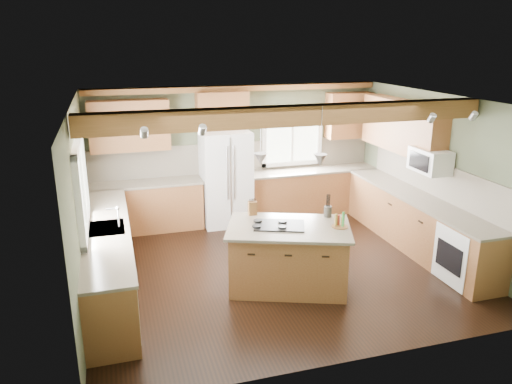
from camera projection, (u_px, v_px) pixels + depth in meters
name	position (u px, v px, depth m)	size (l,w,h in m)	color
floor	(276.00, 267.00, 7.83)	(5.60, 5.60, 0.00)	black
ceiling	(279.00, 100.00, 7.06)	(5.60, 5.60, 0.00)	silver
wall_back	(236.00, 152.00, 9.74)	(5.60, 5.60, 0.00)	#495039
wall_left	(80.00, 205.00, 6.69)	(5.00, 5.00, 0.00)	#495039
wall_right	(438.00, 174.00, 8.21)	(5.00, 5.00, 0.00)	#495039
ceiling_beam	(294.00, 116.00, 6.53)	(5.55, 0.26, 0.26)	brown
soffit_trim	(237.00, 88.00, 9.28)	(5.55, 0.20, 0.10)	brown
backsplash_back	(236.00, 157.00, 9.75)	(5.58, 0.03, 0.58)	brown
backsplash_right	(435.00, 178.00, 8.28)	(0.03, 3.70, 0.58)	brown
base_cab_back_left	(147.00, 207.00, 9.23)	(2.02, 0.60, 0.88)	brown
counter_back_left	(145.00, 183.00, 9.09)	(2.06, 0.64, 0.04)	#4D4439
base_cab_back_right	(311.00, 192.00, 10.12)	(2.62, 0.60, 0.88)	brown
counter_back_right	(312.00, 170.00, 9.99)	(2.66, 0.64, 0.04)	#4D4439
base_cab_left	(109.00, 259.00, 7.07)	(0.60, 3.70, 0.88)	brown
counter_left	(106.00, 229.00, 6.93)	(0.64, 3.74, 0.04)	#4D4439
base_cab_right	(416.00, 223.00, 8.43)	(0.60, 3.70, 0.88)	brown
counter_right	(418.00, 198.00, 8.29)	(0.64, 3.74, 0.04)	#4D4439
upper_cab_back_left	(129.00, 126.00, 8.84)	(1.40, 0.35, 0.90)	brown
upper_cab_over_fridge	(222.00, 111.00, 9.24)	(0.96, 0.35, 0.70)	brown
upper_cab_right	(402.00, 126.00, 8.79)	(0.35, 2.20, 0.90)	brown
upper_cab_back_corner	(349.00, 115.00, 10.01)	(0.90, 0.35, 0.90)	brown
window_left	(80.00, 186.00, 6.66)	(0.04, 1.60, 1.05)	white
window_back	(292.00, 137.00, 9.96)	(1.10, 0.04, 1.00)	white
sink	(106.00, 229.00, 6.93)	(0.50, 0.65, 0.03)	#262628
faucet	(118.00, 218.00, 6.94)	(0.02, 0.02, 0.28)	#B2B2B7
dishwasher	(111.00, 305.00, 5.88)	(0.60, 0.60, 0.84)	white
oven	(467.00, 255.00, 7.24)	(0.60, 0.72, 0.84)	white
microwave	(430.00, 161.00, 8.03)	(0.40, 0.70, 0.38)	white
pendant_left	(261.00, 159.00, 6.72)	(0.18, 0.18, 0.16)	#B2B2B7
pendant_right	(320.00, 160.00, 6.66)	(0.18, 0.18, 0.16)	#B2B2B7
refrigerator	(226.00, 178.00, 9.43)	(0.90, 0.74, 1.80)	silver
island	(288.00, 258.00, 7.12)	(1.60, 0.98, 0.88)	brown
island_top	(289.00, 228.00, 6.98)	(1.71, 1.09, 0.04)	#4D4439
cooktop	(279.00, 225.00, 6.98)	(0.69, 0.46, 0.02)	black
knife_block	(253.00, 208.00, 7.40)	(0.12, 0.09, 0.21)	brown
utensil_crock	(328.00, 211.00, 7.34)	(0.12, 0.12, 0.16)	#3A332F
bottle_tray	(340.00, 220.00, 6.92)	(0.23, 0.23, 0.21)	brown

